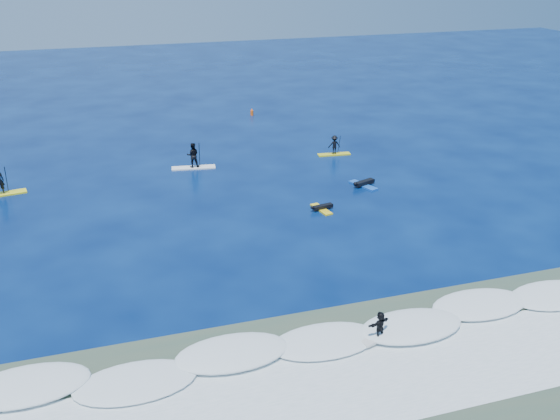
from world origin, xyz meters
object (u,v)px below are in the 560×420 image
object	(u,v)px
sup_paddler_center	(193,157)
prone_paddler_far	(363,184)
marker_buoy	(252,112)
wave_surfer	(380,327)
sup_paddler_right	(334,146)
sup_paddler_left	(0,185)
prone_paddler_near	(322,208)

from	to	relation	value
sup_paddler_center	prone_paddler_far	world-z (taller)	sup_paddler_center
sup_paddler_center	marker_buoy	size ratio (longest dim) A/B	4.55
wave_surfer	marker_buoy	distance (m)	39.31
sup_paddler_right	prone_paddler_far	world-z (taller)	sup_paddler_right
sup_paddler_left	wave_surfer	bearing A→B (deg)	-62.84
sup_paddler_right	prone_paddler_far	distance (m)	7.27
prone_paddler_near	marker_buoy	distance (m)	24.80
sup_paddler_center	prone_paddler_near	size ratio (longest dim) A/B	1.65
sup_paddler_right	wave_surfer	bearing A→B (deg)	-101.54
sup_paddler_center	marker_buoy	xyz separation A→B (m)	(8.46, 14.15, -0.54)
sup_paddler_center	prone_paddler_far	distance (m)	13.11
marker_buoy	prone_paddler_far	bearing A→B (deg)	-83.78
sup_paddler_left	sup_paddler_right	size ratio (longest dim) A/B	1.24
sup_paddler_center	sup_paddler_right	size ratio (longest dim) A/B	1.25
sup_paddler_left	marker_buoy	distance (m)	27.01
sup_paddler_left	prone_paddler_far	size ratio (longest dim) A/B	1.38
sup_paddler_right	marker_buoy	world-z (taller)	sup_paddler_right
prone_paddler_near	wave_surfer	bearing A→B (deg)	158.79
sup_paddler_left	sup_paddler_center	bearing A→B (deg)	-2.62
sup_paddler_right	prone_paddler_near	distance (m)	11.58
prone_paddler_near	prone_paddler_far	world-z (taller)	prone_paddler_far
prone_paddler_near	marker_buoy	bearing A→B (deg)	-14.66
wave_surfer	marker_buoy	bearing A→B (deg)	64.88
sup_paddler_left	wave_surfer	distance (m)	28.91
prone_paddler_near	prone_paddler_far	xyz separation A→B (m)	(4.40, 3.18, 0.03)
sup_paddler_center	wave_surfer	distance (m)	25.10
sup_paddler_center	prone_paddler_far	xyz separation A→B (m)	(10.81, -7.39, -0.70)
prone_paddler_near	sup_paddler_right	bearing A→B (deg)	-35.99
prone_paddler_far	prone_paddler_near	bearing A→B (deg)	105.67
prone_paddler_near	sup_paddler_left	bearing A→B (deg)	55.70
sup_paddler_right	prone_paddler_near	size ratio (longest dim) A/B	1.32
prone_paddler_far	wave_surfer	bearing A→B (deg)	137.25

